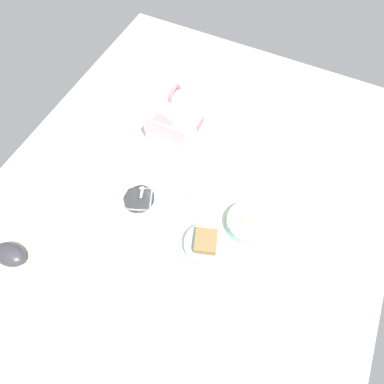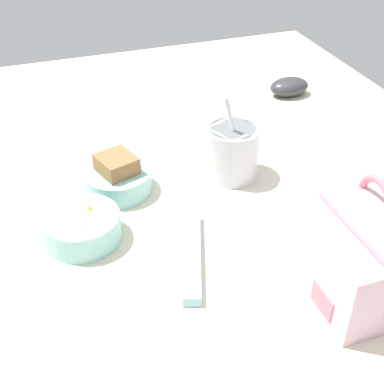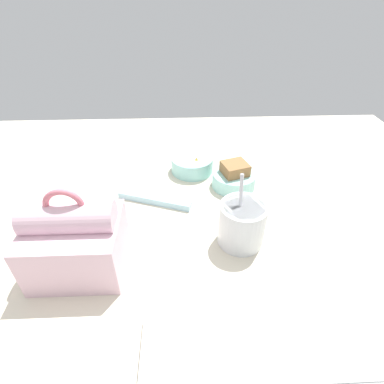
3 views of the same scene
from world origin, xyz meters
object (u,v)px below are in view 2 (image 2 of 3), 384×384
soup_cup (232,151)px  bento_bowl_snacks (82,226)px  chopstick_case (192,255)px  keyboard (345,148)px  computer_mouse (289,87)px  lunch_bag (363,252)px  bento_bowl_sandwich (118,178)px

soup_cup → bento_bowl_snacks: soup_cup is taller
chopstick_case → soup_cup: bearing=143.5°
keyboard → computer_mouse: 25.49cm
lunch_bag → soup_cup: 30.87cm
bento_bowl_snacks → bento_bowl_sandwich: bearing=143.1°
soup_cup → chopstick_case: 22.89cm
keyboard → lunch_bag: size_ratio=2.01×
lunch_bag → soup_cup: bearing=-170.6°
lunch_bag → computer_mouse: size_ratio=1.99×
lunch_bag → chopstick_case: 22.87cm
keyboard → bento_bowl_sandwich: (-1.87, -42.05, 1.46)cm
lunch_bag → bento_bowl_sandwich: lunch_bag is taller
keyboard → lunch_bag: 35.36cm
lunch_bag → bento_bowl_sandwich: size_ratio=1.61×
lunch_bag → bento_bowl_sandwich: bearing=-142.7°
keyboard → computer_mouse: computer_mouse is taller
bento_bowl_snacks → computer_mouse: 61.54cm
lunch_bag → chopstick_case: lunch_bag is taller
lunch_bag → bento_bowl_sandwich: (-32.05, -24.42, -3.94)cm
lunch_bag → soup_cup: lunch_bag is taller
keyboard → chopstick_case: bearing=-63.6°
bento_bowl_snacks → computer_mouse: bento_bowl_snacks is taller
soup_cup → bento_bowl_sandwich: soup_cup is taller
bento_bowl_sandwich → chopstick_case: bento_bowl_sandwich is taller
computer_mouse → chopstick_case: bearing=-41.1°
soup_cup → computer_mouse: 35.17cm
soup_cup → computer_mouse: (-25.18, 24.39, -2.84)cm
lunch_bag → computer_mouse: 59.03cm
keyboard → lunch_bag: bearing=-30.3°
bento_bowl_sandwich → bento_bowl_snacks: bearing=-36.9°
keyboard → computer_mouse: (-25.41, 1.72, 0.94)cm
bento_bowl_sandwich → computer_mouse: bento_bowl_sandwich is taller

